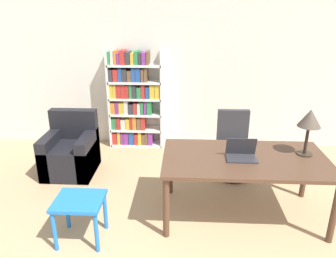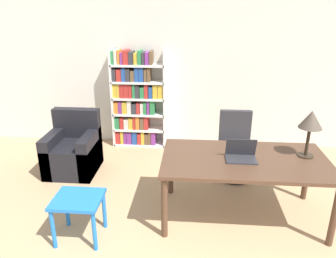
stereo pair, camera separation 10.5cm
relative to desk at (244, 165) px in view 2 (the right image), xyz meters
name	(u,v)px [view 2 (the right image)]	position (x,y,z in m)	size (l,w,h in m)	color
wall_back	(198,69)	(-0.54, 2.23, 0.67)	(8.00, 0.06, 2.70)	silver
desk	(244,165)	(0.00, 0.00, 0.00)	(1.86, 1.01, 0.76)	#4C3323
laptop	(241,155)	(-0.05, -0.02, 0.13)	(0.34, 0.23, 0.23)	#2D2D33
table_lamp	(311,121)	(0.69, 0.12, 0.50)	(0.26, 0.26, 0.54)	#2D2319
office_chair	(235,148)	(0.02, 1.06, -0.27)	(0.57, 0.57, 0.95)	black
side_table_blue	(78,205)	(-1.77, -0.54, -0.28)	(0.50, 0.45, 0.49)	blue
armchair	(73,152)	(-2.38, 0.98, -0.37)	(0.71, 0.75, 0.90)	black
bookshelf	(136,100)	(-1.59, 2.04, 0.15)	(0.94, 0.28, 1.70)	white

